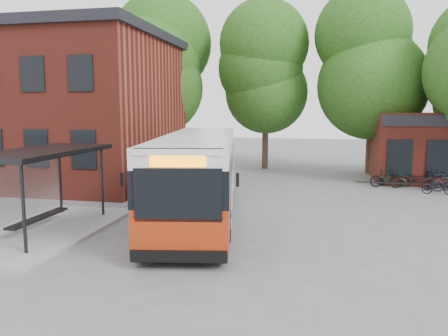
% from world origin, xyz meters
% --- Properties ---
extents(ground, '(100.00, 100.00, 0.00)m').
position_xyz_m(ground, '(0.00, 0.00, 0.00)').
color(ground, '#5C5C5F').
extents(station_building, '(18.40, 10.40, 8.50)m').
position_xyz_m(station_building, '(-13.00, 9.00, 4.25)').
color(station_building, maroon).
rests_on(station_building, ground).
extents(bus_shelter, '(3.60, 7.00, 2.90)m').
position_xyz_m(bus_shelter, '(-4.50, -1.00, 1.45)').
color(bus_shelter, black).
rests_on(bus_shelter, ground).
extents(bike_rail, '(5.20, 0.10, 0.38)m').
position_xyz_m(bike_rail, '(9.28, 10.00, 0.19)').
color(bike_rail, black).
rests_on(bike_rail, ground).
extents(tree_0, '(7.92, 7.92, 11.00)m').
position_xyz_m(tree_0, '(-6.00, 16.00, 5.50)').
color(tree_0, '#1F4B14').
rests_on(tree_0, ground).
extents(tree_1, '(7.92, 7.92, 10.40)m').
position_xyz_m(tree_1, '(1.00, 17.00, 5.20)').
color(tree_1, '#1F4B14').
rests_on(tree_1, ground).
extents(tree_2, '(7.92, 7.92, 11.00)m').
position_xyz_m(tree_2, '(8.00, 16.00, 5.50)').
color(tree_2, '#1F4B14').
rests_on(tree_2, ground).
extents(city_bus, '(4.83, 12.92, 3.21)m').
position_xyz_m(city_bus, '(-0.04, 2.64, 1.61)').
color(city_bus, '#9C290E').
rests_on(city_bus, ground).
extents(bicycle_1, '(1.67, 0.64, 0.98)m').
position_xyz_m(bicycle_1, '(8.28, 10.54, 0.49)').
color(bicycle_1, black).
rests_on(bicycle_1, ground).
extents(bicycle_2, '(1.61, 0.87, 0.80)m').
position_xyz_m(bicycle_2, '(8.63, 10.82, 0.40)').
color(bicycle_2, '#104024').
rests_on(bicycle_2, ground).
extents(bicycle_4, '(1.89, 0.85, 0.96)m').
position_xyz_m(bicycle_4, '(9.97, 10.88, 0.48)').
color(bicycle_4, black).
rests_on(bicycle_4, ground).
extents(bicycle_5, '(1.73, 0.98, 1.00)m').
position_xyz_m(bicycle_5, '(10.80, 10.26, 0.50)').
color(bicycle_5, black).
rests_on(bicycle_5, ground).
extents(bicycle_6, '(1.56, 0.57, 0.81)m').
position_xyz_m(bicycle_6, '(10.54, 9.03, 0.41)').
color(bicycle_6, black).
rests_on(bicycle_6, ground).
extents(bicycle_7, '(1.53, 0.45, 0.92)m').
position_xyz_m(bicycle_7, '(11.16, 9.76, 0.46)').
color(bicycle_7, black).
rests_on(bicycle_7, ground).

